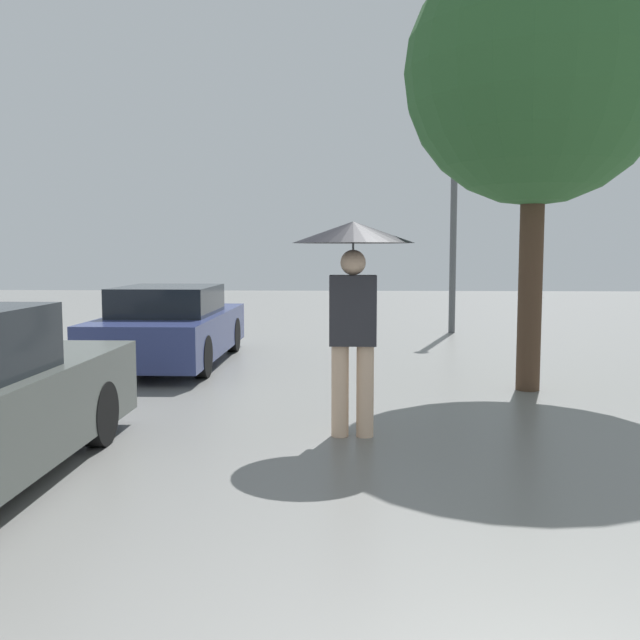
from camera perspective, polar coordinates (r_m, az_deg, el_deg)
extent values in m
cylinder|color=beige|center=(6.60, 1.61, -5.68)|extent=(0.16, 0.16, 0.85)
cylinder|color=beige|center=(6.60, 3.63, -5.69)|extent=(0.16, 0.16, 0.85)
cube|color=#2D2D33|center=(6.50, 2.65, 0.78)|extent=(0.43, 0.25, 0.64)
sphere|color=beige|center=(6.48, 2.66, 4.62)|extent=(0.23, 0.23, 0.23)
cylinder|color=#515456|center=(6.48, 2.66, 3.19)|extent=(0.02, 0.02, 0.67)
cone|color=black|center=(6.48, 2.68, 7.03)|extent=(1.11, 1.11, 0.19)
cylinder|color=black|center=(6.61, -17.30, -7.18)|extent=(0.18, 0.57, 0.57)
cube|color=navy|center=(11.16, -11.74, -1.01)|extent=(1.61, 4.12, 0.61)
cube|color=black|center=(10.91, -12.05, 1.56)|extent=(1.37, 1.85, 0.42)
cylinder|color=black|center=(12.59, -13.52, -1.13)|extent=(0.18, 0.58, 0.58)
cylinder|color=black|center=(12.27, -6.99, -1.18)|extent=(0.18, 0.58, 0.58)
cylinder|color=black|center=(10.18, -17.43, -2.76)|extent=(0.18, 0.58, 0.58)
cylinder|color=black|center=(9.79, -9.40, -2.91)|extent=(0.18, 0.58, 0.58)
cylinder|color=#473323|center=(9.07, 16.50, 3.85)|extent=(0.29, 0.29, 2.96)
sphere|color=#2D5B2D|center=(9.31, 16.92, 18.42)|extent=(3.14, 3.14, 3.14)
cylinder|color=#515456|center=(15.26, 10.62, 7.25)|extent=(0.14, 0.14, 4.40)
sphere|color=beige|center=(15.51, 10.78, 15.69)|extent=(0.25, 0.25, 0.25)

